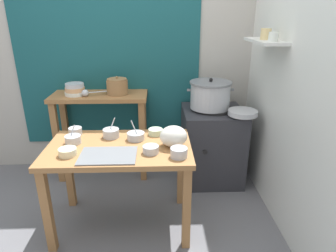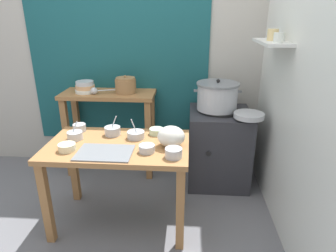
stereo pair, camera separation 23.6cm
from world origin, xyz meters
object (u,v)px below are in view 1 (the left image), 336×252
bowl_stack_enamel (75,89)px  prep_bowl_6 (156,132)px  prep_bowl_1 (68,152)px  stove_block (212,145)px  wide_pan (243,113)px  steamer_pot (210,95)px  prep_bowl_0 (73,139)px  prep_bowl_3 (136,136)px  plastic_bag (173,136)px  serving_tray (108,156)px  back_shelf_table (101,115)px  ladle (87,93)px  clay_pot (117,87)px  prep_bowl_5 (75,131)px  prep_table (120,159)px  prep_bowl_4 (111,133)px  prep_bowl_7 (179,152)px  prep_bowl_2 (151,149)px

bowl_stack_enamel → prep_bowl_6: bearing=-38.0°
bowl_stack_enamel → prep_bowl_1: size_ratio=1.62×
stove_block → wide_pan: size_ratio=2.85×
wide_pan → steamer_pot: bearing=139.6°
stove_block → prep_bowl_1: bearing=-144.0°
wide_pan → prep_bowl_1: wide_pan is taller
prep_bowl_0 → prep_bowl_3: size_ratio=0.85×
plastic_bag → bowl_stack_enamel: bearing=137.6°
serving_tray → stove_block: bearing=44.5°
steamer_pot → bowl_stack_enamel: 1.34m
back_shelf_table → ladle: 0.29m
clay_pot → prep_bowl_5: 0.72m
prep_bowl_6 → prep_bowl_5: bearing=178.3°
prep_table → prep_bowl_6: size_ratio=9.26×
plastic_bag → prep_bowl_3: (-0.29, 0.14, -0.05)m
steamer_pot → prep_bowl_1: 1.47m
stove_block → clay_pot: bearing=172.3°
wide_pan → prep_bowl_4: prep_bowl_4 is taller
stove_block → prep_bowl_5: 1.39m
bowl_stack_enamel → prep_bowl_0: (0.16, -0.78, -0.20)m
bowl_stack_enamel → prep_bowl_1: (0.18, -0.98, -0.21)m
clay_pot → prep_bowl_6: 0.78m
stove_block → prep_bowl_0: 1.43m
clay_pot → prep_bowl_4: clay_pot is taller
prep_bowl_3 → prep_bowl_5: 0.52m
serving_tray → wide_pan: (1.14, 0.69, 0.08)m
wide_pan → prep_bowl_6: wide_pan is taller
prep_bowl_4 → prep_bowl_7: prep_bowl_4 is taller
ladle → prep_bowl_6: 0.90m
prep_bowl_2 → plastic_bag: bearing=33.2°
serving_tray → prep_bowl_5: bearing=129.3°
plastic_bag → prep_bowl_3: size_ratio=1.25×
back_shelf_table → prep_bowl_4: 0.72m
prep_bowl_7 → steamer_pot: bearing=68.5°
prep_table → prep_bowl_4: (-0.08, 0.17, 0.15)m
serving_tray → prep_table: bearing=71.9°
prep_table → clay_pot: (-0.10, 0.86, 0.37)m
wide_pan → prep_bowl_4: bearing=-163.7°
stove_block → prep_bowl_1: 1.53m
prep_bowl_4 → prep_bowl_5: prep_bowl_4 is taller
prep_bowl_1 → clay_pot: bearing=76.5°
prep_bowl_0 → stove_block: bearing=28.6°
prep_bowl_2 → clay_pot: bearing=109.6°
plastic_bag → prep_bowl_0: plastic_bag is taller
serving_tray → back_shelf_table: bearing=102.9°
wide_pan → prep_table: bearing=-154.6°
bowl_stack_enamel → prep_bowl_1: 1.02m
wide_pan → prep_bowl_7: size_ratio=2.25×
prep_bowl_2 → wide_pan: bearing=37.4°
prep_bowl_1 → prep_bowl_3: prep_bowl_3 is taller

